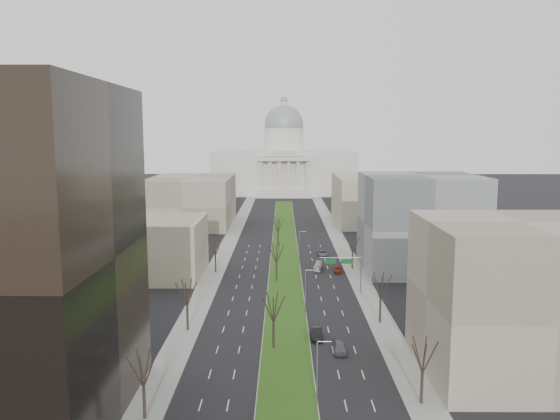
{
  "coord_description": "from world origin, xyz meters",
  "views": [
    {
      "loc": [
        -0.5,
        -43.64,
        34.3
      ],
      "look_at": [
        -1.32,
        105.98,
        13.21
      ],
      "focal_mm": 35.0,
      "sensor_mm": 36.0,
      "label": 1
    }
  ],
  "objects_px": {
    "car_grey_far": "(322,253)",
    "box_van": "(318,266)",
    "car_black": "(317,333)",
    "car_red": "(338,269)",
    "car_grey_near": "(340,347)"
  },
  "relations": [
    {
      "from": "car_red",
      "to": "box_van",
      "type": "distance_m",
      "value": 5.36
    },
    {
      "from": "car_grey_near",
      "to": "car_grey_far",
      "type": "xyz_separation_m",
      "value": [
        2.08,
        68.24,
        -0.07
      ]
    },
    {
      "from": "car_grey_near",
      "to": "car_black",
      "type": "distance_m",
      "value": 6.63
    },
    {
      "from": "car_grey_near",
      "to": "car_red",
      "type": "xyz_separation_m",
      "value": [
        4.69,
        50.01,
        -0.12
      ]
    },
    {
      "from": "car_grey_far",
      "to": "box_van",
      "type": "xyz_separation_m",
      "value": [
        -2.16,
        -15.77,
        0.15
      ]
    },
    {
      "from": "car_grey_far",
      "to": "box_van",
      "type": "relative_size",
      "value": 0.84
    },
    {
      "from": "car_grey_near",
      "to": "car_red",
      "type": "bearing_deg",
      "value": 85.64
    },
    {
      "from": "car_grey_near",
      "to": "car_red",
      "type": "height_order",
      "value": "car_grey_near"
    },
    {
      "from": "car_black",
      "to": "car_grey_far",
      "type": "height_order",
      "value": "car_black"
    },
    {
      "from": "car_black",
      "to": "car_grey_far",
      "type": "xyz_separation_m",
      "value": [
        5.39,
        62.49,
        -0.1
      ]
    },
    {
      "from": "car_black",
      "to": "box_van",
      "type": "xyz_separation_m",
      "value": [
        3.23,
        46.72,
        0.05
      ]
    },
    {
      "from": "car_grey_near",
      "to": "car_grey_far",
      "type": "relative_size",
      "value": 0.89
    },
    {
      "from": "car_black",
      "to": "car_red",
      "type": "xyz_separation_m",
      "value": [
        8.0,
        44.26,
        -0.15
      ]
    },
    {
      "from": "car_red",
      "to": "car_grey_far",
      "type": "relative_size",
      "value": 0.89
    },
    {
      "from": "car_grey_far",
      "to": "car_grey_near",
      "type": "bearing_deg",
      "value": -93.32
    }
  ]
}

